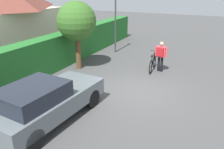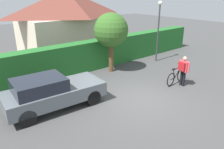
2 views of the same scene
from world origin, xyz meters
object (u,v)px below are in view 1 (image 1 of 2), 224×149
bicycle (153,63)px  person_rider (161,54)px  street_lamp (115,12)px  parked_car_near (45,101)px  tree_kerbside (77,22)px

bicycle → person_rider: person_rider is taller
person_rider → street_lamp: 4.70m
bicycle → person_rider: bearing=-93.6°
parked_car_near → bicycle: size_ratio=2.37×
bicycle → tree_kerbside: (-1.45, 3.68, 2.10)m
person_rider → tree_kerbside: (-1.42, 4.07, 1.55)m
street_lamp → tree_kerbside: street_lamp is taller
street_lamp → tree_kerbside: (-3.81, 0.40, -0.14)m
parked_car_near → tree_kerbside: 5.46m
parked_car_near → street_lamp: 8.95m
person_rider → bicycle: bearing=86.4°
bicycle → tree_kerbside: size_ratio=0.50×
person_rider → street_lamp: (2.39, 3.68, 1.69)m
parked_car_near → bicycle: bearing=-15.5°
bicycle → person_rider: (-0.02, -0.39, 0.56)m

